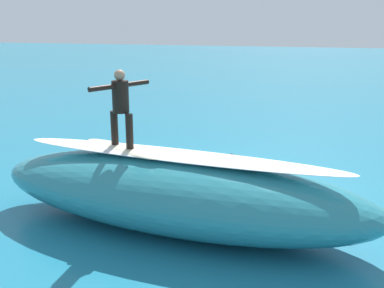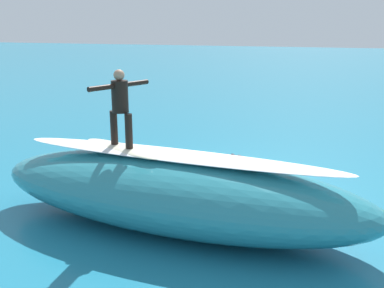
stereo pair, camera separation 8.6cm
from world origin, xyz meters
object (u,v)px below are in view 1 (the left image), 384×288
object	(u,v)px
surfer_riding	(121,102)
surfer_paddling	(241,162)
surfboard_paddling	(243,169)
surfboard_riding	(123,149)

from	to	relation	value
surfer_riding	surfer_paddling	xyz separation A→B (m)	(-1.82, -3.84, -2.26)
surfer_riding	surfboard_paddling	bearing A→B (deg)	-90.21
surfboard_paddling	surfer_paddling	bearing A→B (deg)	-180.00
surfer_riding	surfer_paddling	world-z (taller)	surfer_riding
surfboard_riding	surfer_riding	distance (m)	0.94
surfboard_riding	surfboard_paddling	distance (m)	4.44
surfboard_riding	surfer_riding	size ratio (longest dim) A/B	1.45
surfboard_riding	surfboard_paddling	size ratio (longest dim) A/B	0.92
surfboard_riding	surfer_paddling	distance (m)	4.45
surfboard_riding	surfer_riding	xyz separation A→B (m)	(-0.00, -0.00, 0.94)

